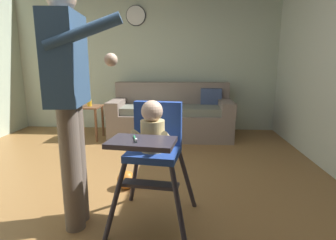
% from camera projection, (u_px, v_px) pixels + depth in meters
% --- Properties ---
extents(ground, '(6.13, 7.06, 0.10)m').
position_uv_depth(ground, '(103.00, 208.00, 2.36)').
color(ground, olive).
extents(wall_far, '(5.33, 0.06, 2.56)m').
position_uv_depth(wall_far, '(146.00, 57.00, 4.78)').
color(wall_far, beige).
rests_on(wall_far, ground).
extents(couch, '(1.92, 0.86, 0.86)m').
position_uv_depth(couch, '(172.00, 116.00, 4.43)').
color(couch, slate).
rests_on(couch, ground).
extents(high_chair, '(0.68, 0.78, 0.94)m').
position_uv_depth(high_chair, '(153.00, 140.00, 1.94)').
color(high_chair, '#332E38').
rests_on(high_chair, ground).
extents(adult_standing, '(0.55, 0.50, 1.69)m').
position_uv_depth(adult_standing, '(70.00, 97.00, 1.86)').
color(adult_standing, '#716256').
rests_on(adult_standing, ground).
extents(toy_ball, '(0.17, 0.17, 0.17)m').
position_uv_depth(toy_ball, '(126.00, 180.00, 2.60)').
color(toy_ball, orange).
rests_on(toy_ball, ground).
extents(side_table, '(0.40, 0.40, 0.52)m').
position_uv_depth(side_table, '(88.00, 115.00, 4.27)').
color(side_table, brown).
rests_on(side_table, ground).
extents(sippy_cup, '(0.07, 0.07, 0.10)m').
position_uv_depth(sippy_cup, '(89.00, 103.00, 4.22)').
color(sippy_cup, gold).
rests_on(sippy_cup, side_table).
extents(wall_clock, '(0.34, 0.04, 0.34)m').
position_uv_depth(wall_clock, '(136.00, 16.00, 4.60)').
color(wall_clock, white).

